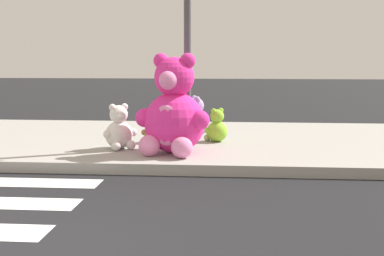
# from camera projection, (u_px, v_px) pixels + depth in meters

# --- Properties ---
(sidewalk) EXTENTS (28.00, 4.40, 0.15)m
(sidewalk) POSITION_uv_depth(u_px,v_px,m) (134.00, 142.00, 9.12)
(sidewalk) COLOR #9E9B93
(sidewalk) RESTS_ON ground_plane
(sign_pole) EXTENTS (0.56, 0.11, 3.20)m
(sign_pole) POSITION_uv_depth(u_px,v_px,m) (187.00, 36.00, 8.00)
(sign_pole) COLOR #4C4C51
(sign_pole) RESTS_ON sidewalk
(plush_pink_large) EXTENTS (1.09, 1.01, 1.44)m
(plush_pink_large) POSITION_uv_depth(u_px,v_px,m) (173.00, 114.00, 7.58)
(plush_pink_large) COLOR #F22D93
(plush_pink_large) RESTS_ON sidewalk
(plush_lime) EXTENTS (0.39, 0.40, 0.55)m
(plush_lime) POSITION_uv_depth(u_px,v_px,m) (216.00, 128.00, 8.64)
(plush_lime) COLOR #8CD133
(plush_lime) RESTS_ON sidewalk
(plush_white) EXTENTS (0.48, 0.49, 0.69)m
(plush_white) POSITION_uv_depth(u_px,v_px,m) (120.00, 131.00, 7.98)
(plush_white) COLOR white
(plush_white) RESTS_ON sidewalk
(plush_brown) EXTENTS (0.37, 0.34, 0.49)m
(plush_brown) POSITION_uv_depth(u_px,v_px,m) (153.00, 131.00, 8.52)
(plush_brown) COLOR olive
(plush_brown) RESTS_ON sidewalk
(plush_lavender) EXTENTS (0.51, 0.53, 0.71)m
(plush_lavender) POSITION_uv_depth(u_px,v_px,m) (194.00, 121.00, 9.11)
(plush_lavender) COLOR #B28CD8
(plush_lavender) RESTS_ON sidewalk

